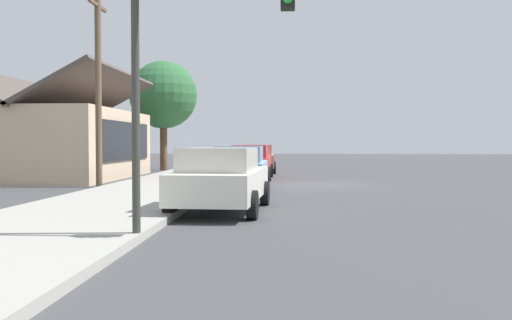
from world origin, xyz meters
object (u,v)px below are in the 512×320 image
shade_tree (163,95)px  fire_hydrant_red (226,166)px  car_cherry (251,162)px  car_ivory (221,179)px  utility_pole_wooden (98,84)px  car_skyblue (240,168)px  car_coral (257,158)px  traffic_light_main (197,38)px

shade_tree → fire_hydrant_red: bearing=-140.3°
car_cherry → shade_tree: 10.67m
car_ivory → shade_tree: (20.17, 6.01, 3.80)m
shade_tree → utility_pole_wooden: size_ratio=0.90×
car_skyblue → utility_pole_wooden: size_ratio=0.61×
car_skyblue → car_cherry: (6.23, 0.04, 0.00)m
car_cherry → car_ivory: bearing=-179.5°
car_coral → shade_tree: size_ratio=0.70×
fire_hydrant_red → traffic_light_main: bearing=-175.0°
car_ivory → utility_pole_wooden: utility_pole_wooden is taller
car_coral → car_cherry: bearing=177.5°
car_ivory → car_skyblue: (5.93, 0.04, -0.00)m
car_cherry → car_coral: (5.65, 0.05, 0.00)m
car_coral → fire_hydrant_red: bearing=151.4°
car_ivory → traffic_light_main: 5.02m
fire_hydrant_red → car_skyblue: bearing=-170.3°
car_ivory → car_skyblue: bearing=3.5°
shade_tree → utility_pole_wooden: 13.05m
car_coral → shade_tree: 7.40m
car_ivory → utility_pole_wooden: 9.58m
fire_hydrant_red → car_ivory: bearing=-174.0°
car_skyblue → car_ivory: bearing=-179.8°
car_coral → traffic_light_main: 22.21m
fire_hydrant_red → utility_pole_wooden: bearing=152.5°
utility_pole_wooden → shade_tree: bearing=2.0°
car_skyblue → utility_pole_wooden: 6.46m
car_skyblue → car_cherry: bearing=0.3°
traffic_light_main → utility_pole_wooden: (11.39, 5.66, 0.44)m
car_coral → shade_tree: shade_tree is taller
car_skyblue → shade_tree: 15.91m
utility_pole_wooden → traffic_light_main: bearing=-153.6°
car_cherry → traffic_light_main: size_ratio=0.92×
car_coral → utility_pole_wooden: 12.36m
car_ivory → shade_tree: 21.39m
utility_pole_wooden → car_coral: bearing=-27.0°
shade_tree → traffic_light_main: 25.20m
car_skyblue → traffic_light_main: (-10.18, -0.13, 2.68)m
car_coral → car_ivory: bearing=177.4°
car_skyblue → car_cherry: size_ratio=0.95×
car_cherry → fire_hydrant_red: (2.66, 1.48, -0.32)m
car_cherry → car_coral: 5.65m
car_ivory → car_coral: bearing=3.5°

